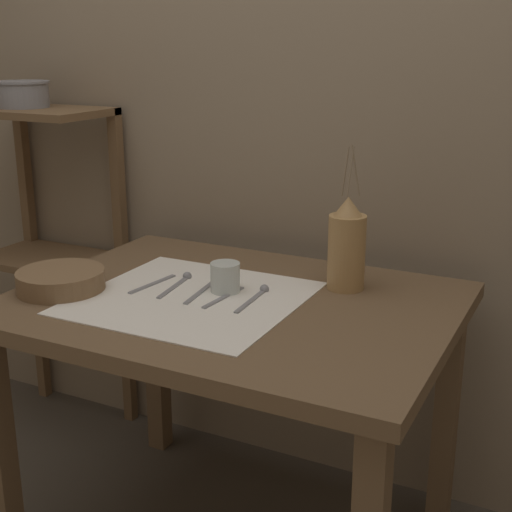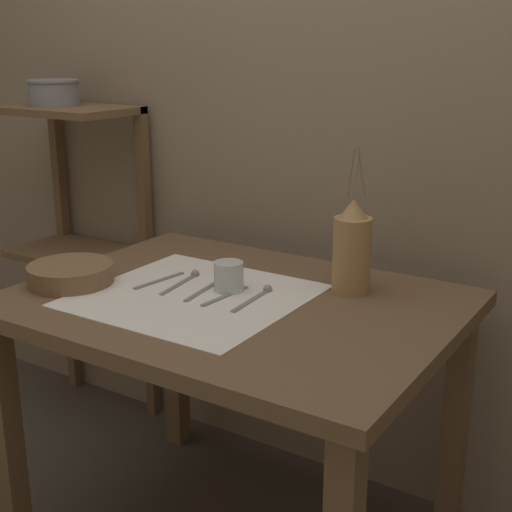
{
  "view_description": "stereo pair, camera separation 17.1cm",
  "coord_description": "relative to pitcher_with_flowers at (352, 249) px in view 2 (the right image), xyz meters",
  "views": [
    {
      "loc": [
        0.8,
        -1.46,
        1.35
      ],
      "look_at": [
        0.07,
        0.0,
        0.86
      ],
      "focal_mm": 50.0,
      "sensor_mm": 36.0,
      "label": 1
    },
    {
      "loc": [
        0.95,
        -1.38,
        1.35
      ],
      "look_at": [
        0.07,
        0.0,
        0.86
      ],
      "focal_mm": 50.0,
      "sensor_mm": 36.0,
      "label": 2
    }
  ],
  "objects": [
    {
      "name": "knife_center",
      "position": [
        -0.31,
        -0.21,
        -0.11
      ],
      "size": [
        0.03,
        0.17,
        0.0
      ],
      "color": "gray",
      "rests_on": "wooden_table"
    },
    {
      "name": "pitcher_with_flowers",
      "position": [
        0.0,
        0.0,
        0.0
      ],
      "size": [
        0.1,
        0.1,
        0.37
      ],
      "color": "#A87F4C",
      "rests_on": "wooden_table"
    },
    {
      "name": "stone_wall_back",
      "position": [
        -0.22,
        0.32,
        0.35
      ],
      "size": [
        7.0,
        0.06,
        2.4
      ],
      "color": "gray",
      "rests_on": "ground_plane"
    },
    {
      "name": "glass_tumbler_near",
      "position": [
        -0.26,
        -0.17,
        -0.07
      ],
      "size": [
        0.08,
        0.08,
        0.08
      ],
      "color": "silver",
      "rests_on": "wooden_table"
    },
    {
      "name": "spoon_inner",
      "position": [
        -0.17,
        -0.15,
        -0.11
      ],
      "size": [
        0.03,
        0.18,
        0.02
      ],
      "color": "gray",
      "rests_on": "wooden_table"
    },
    {
      "name": "wooden_shelf_unit",
      "position": [
        -1.11,
        0.16,
        -0.07
      ],
      "size": [
        0.45,
        0.3,
        1.14
      ],
      "color": "brown",
      "rests_on": "ground_plane"
    },
    {
      "name": "fork_inner",
      "position": [
        -0.46,
        -0.21,
        -0.11
      ],
      "size": [
        0.03,
        0.17,
        0.0
      ],
      "color": "gray",
      "rests_on": "wooden_table"
    },
    {
      "name": "wooden_table",
      "position": [
        -0.22,
        -0.2,
        -0.21
      ],
      "size": [
        1.08,
        0.82,
        0.74
      ],
      "color": "brown",
      "rests_on": "ground_plane"
    },
    {
      "name": "fork_outer",
      "position": [
        -0.24,
        -0.21,
        -0.11
      ],
      "size": [
        0.03,
        0.17,
        0.0
      ],
      "color": "gray",
      "rests_on": "wooden_table"
    },
    {
      "name": "spoon_outer",
      "position": [
        -0.4,
        -0.15,
        -0.11
      ],
      "size": [
        0.04,
        0.18,
        0.02
      ],
      "color": "gray",
      "rests_on": "wooden_table"
    },
    {
      "name": "linen_cloth",
      "position": [
        -0.32,
        -0.25,
        -0.11
      ],
      "size": [
        0.53,
        0.51,
        0.0
      ],
      "color": "white",
      "rests_on": "wooden_table"
    },
    {
      "name": "wooden_bowl",
      "position": [
        -0.65,
        -0.34,
        -0.09
      ],
      "size": [
        0.22,
        0.22,
        0.05
      ],
      "color": "brown",
      "rests_on": "wooden_table"
    },
    {
      "name": "metal_pot_large",
      "position": [
        -1.17,
        0.12,
        0.34
      ],
      "size": [
        0.18,
        0.18,
        0.09
      ],
      "color": "gray",
      "rests_on": "wooden_shelf_unit"
    }
  ]
}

